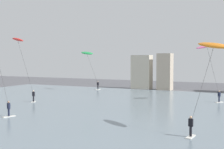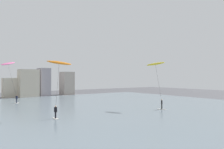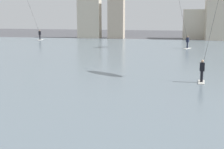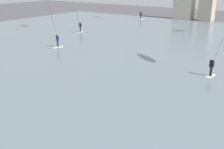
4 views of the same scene
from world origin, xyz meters
name	(u,v)px [view 1 (image 1 of 4)]	position (x,y,z in m)	size (l,w,h in m)	color
water_bay	(183,120)	(0.00, 30.12, 0.05)	(84.00, 52.00, 0.10)	slate
kitesurfer_green	(88,56)	(-22.03, 49.64, 6.69)	(3.55, 4.32, 7.66)	silver
kitesurfer_red	(20,48)	(-22.92, 32.25, 7.70)	(3.55, 2.62, 9.19)	silver
kitesurfer_orange	(212,52)	(3.25, 25.39, 6.72)	(3.36, 4.36, 7.66)	silver
kitesurfer_pink	(208,51)	(0.67, 43.47, 7.23)	(3.87, 2.43, 8.38)	silver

